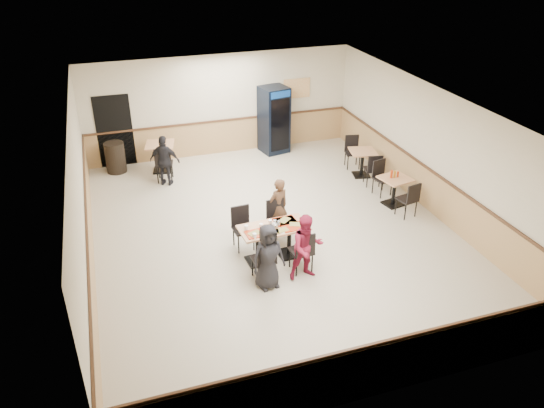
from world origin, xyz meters
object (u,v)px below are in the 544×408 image
object	(u,v)px
lone_diner	(165,161)
side_table_far	(362,159)
diner_woman_left	(268,257)
pepsi_cooler	(274,120)
back_table	(161,153)
diner_woman_right	(307,247)
side_table_near	(395,187)
diner_man_opposite	(278,207)
main_table	(274,237)
trash_bin	(115,157)

from	to	relation	value
lone_diner	side_table_far	bearing A→B (deg)	-165.54
diner_woman_left	pepsi_cooler	xyz separation A→B (m)	(2.28, 6.48, 0.33)
side_table_far	back_table	world-z (taller)	back_table
diner_woman_right	pepsi_cooler	distance (m)	6.61
diner_woman_left	lone_diner	bearing A→B (deg)	94.42
side_table_near	back_table	distance (m)	6.52
diner_woman_left	back_table	size ratio (longest dim) A/B	1.50
pepsi_cooler	diner_man_opposite	bearing A→B (deg)	-118.75
diner_woman_left	diner_woman_right	size ratio (longest dim) A/B	0.97
pepsi_cooler	diner_woman_left	bearing A→B (deg)	-120.82
lone_diner	side_table_near	bearing A→B (deg)	177.46
main_table	lone_diner	world-z (taller)	lone_diner
diner_woman_left	back_table	bearing A→B (deg)	92.44
lone_diner	side_table_near	xyz separation A→B (m)	(5.25, -2.94, -0.20)
diner_man_opposite	diner_woman_left	bearing A→B (deg)	48.05
main_table	lone_diner	bearing A→B (deg)	107.63
main_table	side_table_far	distance (m)	4.79
lone_diner	side_table_near	world-z (taller)	lone_diner
main_table	side_table_near	bearing A→B (deg)	16.82
side_table_near	pepsi_cooler	xyz separation A→B (m)	(-1.74, 4.27, 0.52)
back_table	trash_bin	world-z (taller)	trash_bin
lone_diner	diner_man_opposite	bearing A→B (deg)	147.86
back_table	diner_woman_left	bearing A→B (deg)	-78.65
diner_woman_left	side_table_far	xyz separation A→B (m)	(4.04, 4.01, -0.19)
diner_woman_right	diner_man_opposite	xyz separation A→B (m)	(0.00, 1.73, -0.01)
pepsi_cooler	trash_bin	xyz separation A→B (m)	(-4.74, -0.04, -0.57)
pepsi_cooler	side_table_far	bearing A→B (deg)	-65.94
diner_woman_left	trash_bin	size ratio (longest dim) A/B	1.57
diner_man_opposite	back_table	size ratio (longest dim) A/B	1.53
diner_woman_right	pepsi_cooler	bearing A→B (deg)	74.93
diner_man_opposite	pepsi_cooler	world-z (taller)	pepsi_cooler
pepsi_cooler	trash_bin	bearing A→B (deg)	169.11
back_table	pepsi_cooler	bearing A→B (deg)	6.39
diner_woman_left	diner_man_opposite	distance (m)	1.96
trash_bin	side_table_near	bearing A→B (deg)	-33.10
diner_woman_left	diner_man_opposite	world-z (taller)	diner_man_opposite
lone_diner	diner_woman_right	bearing A→B (deg)	138.46
diner_woman_right	pepsi_cooler	world-z (taller)	pepsi_cooler
main_table	trash_bin	distance (m)	6.24
diner_woman_right	trash_bin	xyz separation A→B (m)	(-3.27, 6.39, -0.27)
diner_woman_right	lone_diner	size ratio (longest dim) A/B	1.01
diner_man_opposite	side_table_near	distance (m)	3.24
pepsi_cooler	lone_diner	bearing A→B (deg)	-170.70
diner_man_opposite	trash_bin	distance (m)	5.70
diner_woman_left	diner_woman_right	bearing A→B (deg)	-5.62
diner_woman_left	side_table_near	xyz separation A→B (m)	(4.03, 2.22, -0.19)
diner_woman_left	pepsi_cooler	bearing A→B (deg)	61.68
main_table	trash_bin	xyz separation A→B (m)	(-2.86, 5.55, -0.07)
diner_woman_right	diner_man_opposite	bearing A→B (deg)	87.72
diner_woman_right	diner_man_opposite	size ratio (longest dim) A/B	1.01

